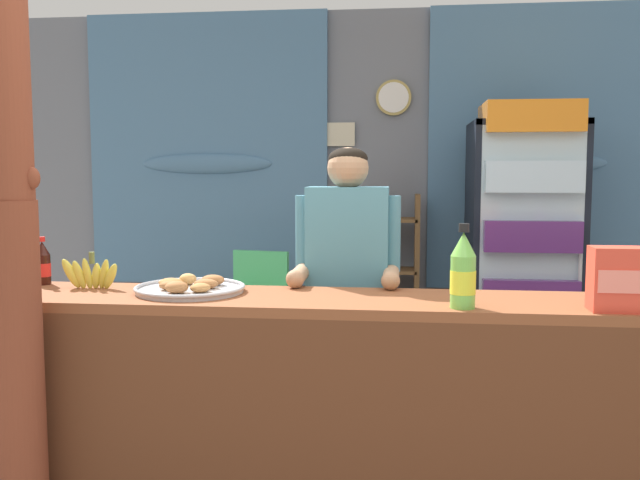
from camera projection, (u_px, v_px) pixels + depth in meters
ground_plane at (345, 442)px, 3.66m from camera, size 8.01×8.01×0.00m
back_wall_curtained at (364, 179)px, 5.40m from camera, size 5.49×0.22×2.66m
stall_counter at (314, 393)px, 2.67m from camera, size 4.02×0.49×0.93m
timber_post at (13, 216)px, 2.48m from camera, size 0.19×0.17×2.65m
drink_fridge at (524, 230)px, 4.70m from camera, size 0.73×0.76×1.88m
bottle_shelf_rack at (387, 275)px, 5.16m from camera, size 0.48×0.28×1.26m
plastic_lawn_chair at (254, 304)px, 4.89m from camera, size 0.51×0.51×0.86m
shopkeeper at (347, 273)px, 3.19m from camera, size 0.49×0.42×1.54m
soda_bottle_lime_soda at (463, 272)px, 2.51m from camera, size 0.09×0.09×0.31m
soda_bottle_cola at (43, 264)px, 3.04m from camera, size 0.07×0.07×0.21m
snack_box_crackers at (621, 279)px, 2.45m from camera, size 0.21×0.12×0.23m
pastry_tray at (190, 287)px, 2.84m from camera, size 0.45×0.45×0.06m
banana_bunch at (90, 274)px, 2.95m from camera, size 0.27×0.05×0.16m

